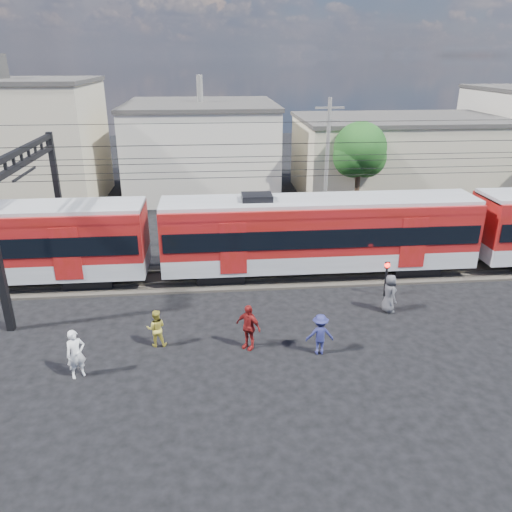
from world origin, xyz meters
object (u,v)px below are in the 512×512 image
(pedestrian_a, at_px, (76,354))
(crossing_signal, at_px, (386,273))
(commuter_train, at_px, (323,232))
(pedestrian_c, at_px, (320,334))

(pedestrian_a, distance_m, crossing_signal, 14.23)
(commuter_train, xyz_separation_m, pedestrian_a, (-10.67, -8.16, -1.47))
(commuter_train, distance_m, pedestrian_c, 7.80)
(pedestrian_a, bearing_deg, pedestrian_c, -25.88)
(commuter_train, relative_size, pedestrian_a, 26.96)
(crossing_signal, bearing_deg, pedestrian_a, -158.05)
(commuter_train, relative_size, crossing_signal, 28.01)
(pedestrian_c, distance_m, crossing_signal, 6.24)
(pedestrian_c, xyz_separation_m, crossing_signal, (4.18, 4.62, 0.41))
(commuter_train, bearing_deg, crossing_signal, -48.31)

